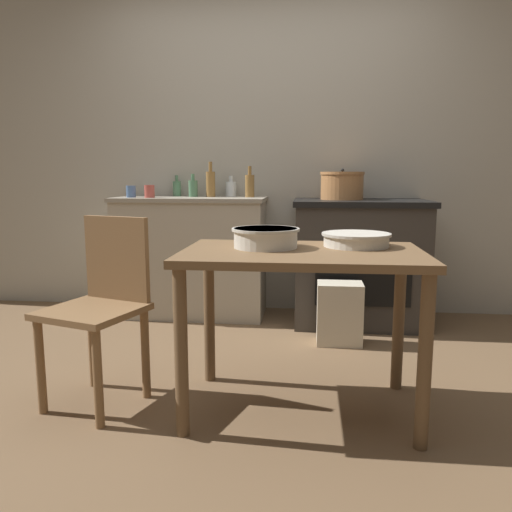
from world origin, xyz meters
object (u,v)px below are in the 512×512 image
at_px(stove, 359,261).
at_px(cup_mid_right, 131,192).
at_px(mixing_bowl_small, 266,237).
at_px(bottle_mid_left, 193,188).
at_px(work_table, 302,276).
at_px(chair, 102,303).
at_px(bottle_center_left, 231,189).
at_px(bottle_center, 177,188).
at_px(mixing_bowl_large, 356,239).
at_px(stock_pot, 342,186).
at_px(bottle_far_left, 250,185).
at_px(bottle_left, 211,183).
at_px(cup_center_right, 149,191).
at_px(flour_sack, 340,313).

distance_m(stove, cup_mid_right, 1.77).
xyz_separation_m(mixing_bowl_small, bottle_mid_left, (-0.70, 1.57, 0.18)).
xyz_separation_m(bottle_mid_left, cup_mid_right, (-0.44, -0.16, -0.02)).
bearing_deg(work_table, bottle_mid_left, 118.05).
distance_m(chair, bottle_center_left, 1.81).
bearing_deg(cup_mid_right, bottle_center, 39.75).
bearing_deg(mixing_bowl_large, bottle_mid_left, 126.94).
distance_m(stock_pot, bottle_far_left, 0.69).
bearing_deg(bottle_left, mixing_bowl_small, -70.15).
xyz_separation_m(stove, bottle_center, (-1.41, 0.24, 0.52)).
bearing_deg(cup_center_right, bottle_center_left, 25.83).
height_order(chair, bottle_mid_left, bottle_mid_left).
height_order(bottle_center, cup_mid_right, bottle_center).
distance_m(work_table, bottle_center, 2.02).
distance_m(flour_sack, mixing_bowl_large, 0.99).
bearing_deg(bottle_left, stove, -7.78).
bearing_deg(chair, bottle_mid_left, 105.88).
bearing_deg(mixing_bowl_large, stove, 83.58).
bearing_deg(flour_sack, bottle_left, 145.19).
xyz_separation_m(bottle_far_left, cup_mid_right, (-0.88, -0.13, -0.05)).
bearing_deg(bottle_mid_left, cup_center_right, -144.83).
distance_m(mixing_bowl_large, bottle_center_left, 1.78).
distance_m(stock_pot, bottle_left, 1.00).
relative_size(flour_sack, cup_mid_right, 4.56).
bearing_deg(bottle_center_left, cup_mid_right, -161.63).
height_order(bottle_mid_left, cup_center_right, bottle_mid_left).
distance_m(stove, cup_center_right, 1.63).
bearing_deg(mixing_bowl_large, cup_mid_right, 139.65).
bearing_deg(bottle_center_left, stove, -13.93).
bearing_deg(stock_pot, bottle_center_left, 167.00).
bearing_deg(bottle_center_left, cup_center_right, -154.17).
bearing_deg(mixing_bowl_small, stock_pot, 73.47).
height_order(stock_pot, mixing_bowl_large, stock_pot).
distance_m(stock_pot, mixing_bowl_small, 1.52).
height_order(work_table, mixing_bowl_small, mixing_bowl_small).
height_order(bottle_center_left, cup_center_right, bottle_center_left).
bearing_deg(stock_pot, cup_center_right, -176.80).
bearing_deg(chair, mixing_bowl_large, 25.05).
distance_m(bottle_center, cup_mid_right, 0.38).
xyz_separation_m(stock_pot, bottle_mid_left, (-1.13, 0.12, -0.02)).
xyz_separation_m(bottle_center_left, cup_mid_right, (-0.72, -0.24, -0.02)).
height_order(stove, bottle_center, bottle_center).
relative_size(chair, bottle_mid_left, 5.03).
bearing_deg(cup_center_right, bottle_left, 23.53).
height_order(chair, mixing_bowl_large, chair).
bearing_deg(bottle_far_left, bottle_center_left, 146.48).
bearing_deg(cup_center_right, mixing_bowl_small, -54.23).
relative_size(chair, mixing_bowl_large, 2.75).
bearing_deg(bottle_far_left, cup_mid_right, -171.46).
distance_m(bottle_mid_left, cup_mid_right, 0.47).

